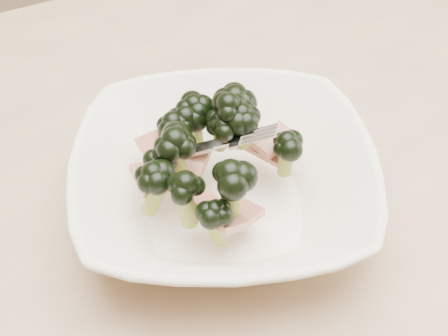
{
  "coord_description": "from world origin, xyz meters",
  "views": [
    {
      "loc": [
        -0.28,
        -0.4,
        1.18
      ],
      "look_at": [
        -0.1,
        -0.06,
        0.8
      ],
      "focal_mm": 50.0,
      "sensor_mm": 36.0,
      "label": 1
    }
  ],
  "objects": [
    {
      "name": "broccoli_dish",
      "position": [
        -0.1,
        -0.05,
        0.79
      ],
      "size": [
        0.35,
        0.35,
        0.11
      ],
      "color": "white",
      "rests_on": "dining_table"
    },
    {
      "name": "dining_table",
      "position": [
        0.0,
        0.0,
        0.65
      ],
      "size": [
        1.2,
        0.8,
        0.75
      ],
      "color": "tan",
      "rests_on": "ground"
    }
  ]
}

